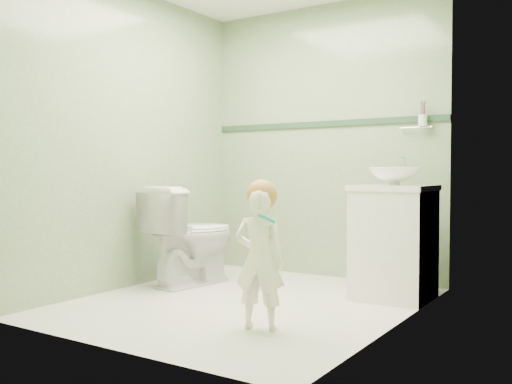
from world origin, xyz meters
The scene contains 12 objects.
ground centered at (0.00, 0.00, 0.00)m, with size 2.50×2.50×0.00m, color beige.
room_shell centered at (0.00, 0.00, 1.20)m, with size 2.50×2.54×2.40m.
trim_stripe centered at (0.00, 1.24, 1.35)m, with size 2.20×0.02×0.05m, color #28452E.
vanity centered at (0.84, 0.70, 0.40)m, with size 0.52×0.50×0.80m, color silver.
counter centered at (0.84, 0.70, 0.81)m, with size 0.54×0.52×0.04m, color white.
basin centered at (0.84, 0.70, 0.89)m, with size 0.37×0.37×0.13m, color white.
faucet centered at (0.84, 0.89, 0.97)m, with size 0.03×0.13×0.18m.
cup_holder centered at (0.89, 1.18, 1.33)m, with size 0.26×0.07×0.21m.
toilet centered at (-0.74, 0.32, 0.41)m, with size 0.46×0.80×0.81m, color white.
toddler centered at (0.45, -0.51, 0.41)m, with size 0.30×0.20×0.82m, color white.
hair_cap centered at (0.45, -0.48, 0.79)m, with size 0.18×0.18×0.18m, color #C37D3A.
teal_toothbrush centered at (0.56, -0.61, 0.67)m, with size 0.10×0.14×0.08m.
Camera 1 is at (2.22, -3.29, 0.92)m, focal length 39.73 mm.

